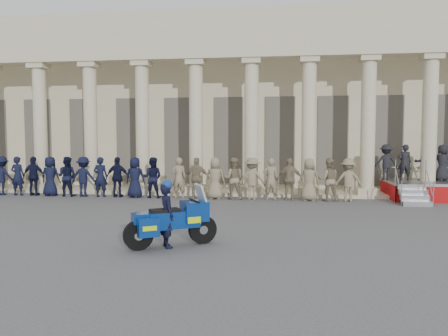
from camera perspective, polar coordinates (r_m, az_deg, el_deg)
ground at (r=12.76m, az=-4.88°, el=-8.23°), size 90.00×90.00×0.00m
building at (r=27.12m, az=1.83°, el=7.85°), size 40.00×12.50×9.00m
officer_rank at (r=20.39m, az=-14.23°, el=-1.15°), size 21.74×0.69×1.83m
reviewing_stand at (r=21.29m, az=25.68°, el=-0.08°), size 5.04×3.83×2.40m
motorcycle at (r=10.92m, az=-6.79°, el=-6.80°), size 2.11×1.59×1.52m
rider at (r=10.85m, az=-7.46°, el=-5.91°), size 0.63×0.69×1.68m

